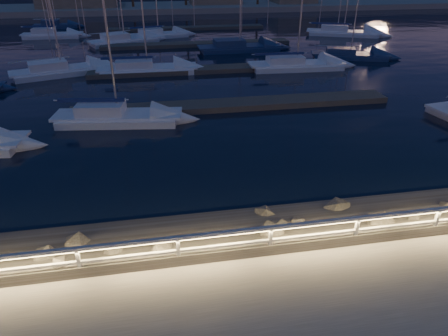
{
  "coord_description": "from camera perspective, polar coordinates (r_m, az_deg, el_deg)",
  "views": [
    {
      "loc": [
        -5.31,
        -9.95,
        8.68
      ],
      "look_at": [
        -2.82,
        4.0,
        1.16
      ],
      "focal_mm": 32.0,
      "sensor_mm": 36.0,
      "label": 1
    }
  ],
  "objects": [
    {
      "name": "ground",
      "position": [
        14.23,
        14.42,
        -10.68
      ],
      "size": [
        400.0,
        400.0,
        0.0
      ],
      "primitive_type": "plane",
      "color": "#B0A99F",
      "rests_on": "ground"
    },
    {
      "name": "harbor_water",
      "position": [
        42.61,
        -2.78,
        14.85
      ],
      "size": [
        400.0,
        440.0,
        0.6
      ],
      "color": "black",
      "rests_on": "ground"
    },
    {
      "name": "guard_rail",
      "position": [
        13.74,
        14.54,
        -8.19
      ],
      "size": [
        44.11,
        0.12,
        1.06
      ],
      "color": "white",
      "rests_on": "ground"
    },
    {
      "name": "riprap",
      "position": [
        15.14,
        7.9,
        -8.39
      ],
      "size": [
        35.58,
        3.2,
        1.45
      ],
      "color": "#6A645B",
      "rests_on": "ground"
    },
    {
      "name": "floating_docks",
      "position": [
        43.73,
        -3.03,
        15.94
      ],
      "size": [
        22.0,
        36.0,
        0.4
      ],
      "color": "#605850",
      "rests_on": "ground"
    },
    {
      "name": "far_shore",
      "position": [
        84.57,
        -7.06,
        22.08
      ],
      "size": [
        160.0,
        14.0,
        5.2
      ],
      "color": "#B0A99F",
      "rests_on": "ground"
    },
    {
      "name": "sailboat_a",
      "position": [
        26.11,
        -15.35,
        7.24
      ],
      "size": [
        8.09,
        3.4,
        13.45
      ],
      "rotation": [
        0.0,
        0.0,
        -0.14
      ],
      "color": "white",
      "rests_on": "ground"
    },
    {
      "name": "sailboat_c",
      "position": [
        38.78,
        10.0,
        14.41
      ],
      "size": [
        9.05,
        3.09,
        15.16
      ],
      "rotation": [
        0.0,
        0.0,
        -0.04
      ],
      "color": "white",
      "rests_on": "ground"
    },
    {
      "name": "sailboat_f",
      "position": [
        38.99,
        -22.46,
        12.85
      ],
      "size": [
        8.86,
        5.01,
        14.58
      ],
      "rotation": [
        0.0,
        0.0,
        0.32
      ],
      "color": "white",
      "rests_on": "ground"
    },
    {
      "name": "sailboat_g",
      "position": [
        37.43,
        -11.25,
        13.81
      ],
      "size": [
        8.83,
        2.86,
        14.84
      ],
      "rotation": [
        0.0,
        0.0,
        -0.02
      ],
      "color": "white",
      "rests_on": "ground"
    },
    {
      "name": "sailboat_h",
      "position": [
        44.45,
        17.31,
        15.24
      ],
      "size": [
        8.06,
        4.55,
        13.16
      ],
      "rotation": [
        0.0,
        0.0,
        -0.32
      ],
      "color": "navy",
      "rests_on": "ground"
    },
    {
      "name": "sailboat_i",
      "position": [
        58.46,
        -23.54,
        17.11
      ],
      "size": [
        7.58,
        2.6,
        12.8
      ],
      "rotation": [
        0.0,
        0.0,
        -0.04
      ],
      "color": "white",
      "rests_on": "ground"
    },
    {
      "name": "sailboat_j",
      "position": [
        51.47,
        -14.28,
        17.3
      ],
      "size": [
        8.71,
        5.49,
        14.46
      ],
      "rotation": [
        0.0,
        0.0,
        0.4
      ],
      "color": "white",
      "rests_on": "ground"
    },
    {
      "name": "sailboat_k",
      "position": [
        46.11,
        1.94,
        16.93
      ],
      "size": [
        9.29,
        3.03,
        15.61
      ],
      "rotation": [
        0.0,
        0.0,
        0.02
      ],
      "color": "navy",
      "rests_on": "ground"
    },
    {
      "name": "sailboat_l",
      "position": [
        58.1,
        16.43,
        18.17
      ],
      "size": [
        9.76,
        6.28,
        16.12
      ],
      "rotation": [
        0.0,
        0.0,
        -0.42
      ],
      "color": "white",
      "rests_on": "ground"
    },
    {
      "name": "sailboat_m",
      "position": [
        66.95,
        -22.96,
        18.3
      ],
      "size": [
        6.43,
        2.06,
        10.92
      ],
      "rotation": [
        0.0,
        0.0,
        -0.02
      ],
      "color": "navy",
      "rests_on": "ground"
    },
    {
      "name": "sailboat_n",
      "position": [
        54.8,
        -9.57,
        18.32
      ],
      "size": [
        8.24,
        4.06,
        13.53
      ],
      "rotation": [
        0.0,
        0.0,
        0.23
      ],
      "color": "white",
      "rests_on": "ground"
    }
  ]
}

